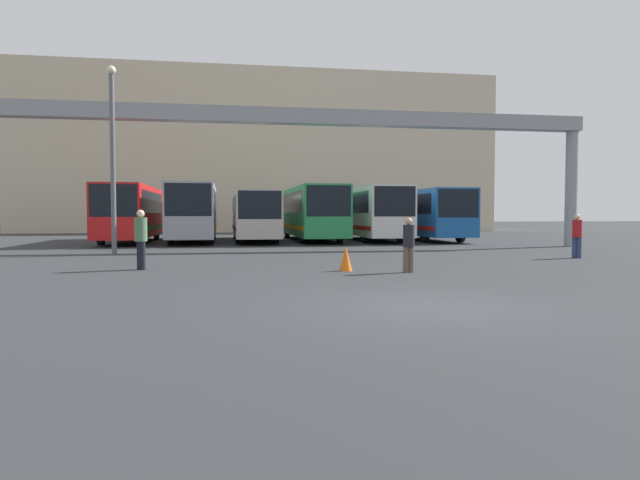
{
  "coord_description": "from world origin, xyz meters",
  "views": [
    {
      "loc": [
        -3.64,
        -9.75,
        1.69
      ],
      "look_at": [
        1.33,
        19.49,
        0.3
      ],
      "focal_mm": 32.0,
      "sensor_mm": 36.0,
      "label": 1
    }
  ],
  "objects_px": {
    "pedestrian_far_center": "(577,235)",
    "pedestrian_near_center": "(141,238)",
    "bus_slot_2": "(254,213)",
    "lamp_post": "(113,152)",
    "bus_slot_5": "(425,212)",
    "pedestrian_mid_left": "(409,243)",
    "bus_slot_4": "(370,211)",
    "bus_slot_0": "(131,210)",
    "bus_slot_1": "(194,210)",
    "traffic_cone": "(346,258)",
    "bus_slot_3": "(311,210)"
  },
  "relations": [
    {
      "from": "bus_slot_2",
      "to": "pedestrian_far_center",
      "type": "bearing_deg",
      "value": -53.6
    },
    {
      "from": "bus_slot_0",
      "to": "pedestrian_mid_left",
      "type": "height_order",
      "value": "bus_slot_0"
    },
    {
      "from": "traffic_cone",
      "to": "bus_slot_4",
      "type": "bearing_deg",
      "value": 73.28
    },
    {
      "from": "traffic_cone",
      "to": "lamp_post",
      "type": "bearing_deg",
      "value": 134.92
    },
    {
      "from": "bus_slot_3",
      "to": "pedestrian_mid_left",
      "type": "bearing_deg",
      "value": -90.61
    },
    {
      "from": "bus_slot_3",
      "to": "bus_slot_4",
      "type": "relative_size",
      "value": 1.15
    },
    {
      "from": "bus_slot_0",
      "to": "lamp_post",
      "type": "relative_size",
      "value": 1.43
    },
    {
      "from": "pedestrian_far_center",
      "to": "pedestrian_near_center",
      "type": "bearing_deg",
      "value": 46.35
    },
    {
      "from": "bus_slot_5",
      "to": "bus_slot_1",
      "type": "bearing_deg",
      "value": 178.64
    },
    {
      "from": "lamp_post",
      "to": "bus_slot_5",
      "type": "bearing_deg",
      "value": 30.62
    },
    {
      "from": "lamp_post",
      "to": "pedestrian_far_center",
      "type": "bearing_deg",
      "value": -15.09
    },
    {
      "from": "bus_slot_4",
      "to": "lamp_post",
      "type": "bearing_deg",
      "value": -142.63
    },
    {
      "from": "bus_slot_2",
      "to": "lamp_post",
      "type": "xyz_separation_m",
      "value": [
        -6.25,
        -10.62,
        2.47
      ]
    },
    {
      "from": "pedestrian_far_center",
      "to": "pedestrian_mid_left",
      "type": "bearing_deg",
      "value": 66.06
    },
    {
      "from": "bus_slot_0",
      "to": "pedestrian_near_center",
      "type": "height_order",
      "value": "bus_slot_0"
    },
    {
      "from": "pedestrian_mid_left",
      "to": "traffic_cone",
      "type": "bearing_deg",
      "value": -21.73
    },
    {
      "from": "bus_slot_2",
      "to": "traffic_cone",
      "type": "height_order",
      "value": "bus_slot_2"
    },
    {
      "from": "bus_slot_3",
      "to": "pedestrian_mid_left",
      "type": "height_order",
      "value": "bus_slot_3"
    },
    {
      "from": "pedestrian_mid_left",
      "to": "bus_slot_3",
      "type": "bearing_deg",
      "value": -88.54
    },
    {
      "from": "bus_slot_0",
      "to": "traffic_cone",
      "type": "bearing_deg",
      "value": -64.23
    },
    {
      "from": "bus_slot_5",
      "to": "lamp_post",
      "type": "height_order",
      "value": "lamp_post"
    },
    {
      "from": "pedestrian_mid_left",
      "to": "lamp_post",
      "type": "relative_size",
      "value": 0.21
    },
    {
      "from": "bus_slot_0",
      "to": "bus_slot_1",
      "type": "bearing_deg",
      "value": 0.38
    },
    {
      "from": "pedestrian_far_center",
      "to": "traffic_cone",
      "type": "xyz_separation_m",
      "value": [
        -9.63,
        -3.23,
        -0.51
      ]
    },
    {
      "from": "pedestrian_mid_left",
      "to": "pedestrian_near_center",
      "type": "bearing_deg",
      "value": -13.3
    },
    {
      "from": "bus_slot_0",
      "to": "pedestrian_mid_left",
      "type": "xyz_separation_m",
      "value": [
        10.53,
        -19.08,
        -1.03
      ]
    },
    {
      "from": "bus_slot_3",
      "to": "bus_slot_4",
      "type": "bearing_deg",
      "value": -12.67
    },
    {
      "from": "bus_slot_3",
      "to": "pedestrian_mid_left",
      "type": "xyz_separation_m",
      "value": [
        -0.21,
        -19.75,
        -1.04
      ]
    },
    {
      "from": "pedestrian_near_center",
      "to": "pedestrian_far_center",
      "type": "bearing_deg",
      "value": -111.3
    },
    {
      "from": "bus_slot_1",
      "to": "bus_slot_5",
      "type": "distance_m",
      "value": 14.33
    },
    {
      "from": "traffic_cone",
      "to": "bus_slot_2",
      "type": "bearing_deg",
      "value": 95.2
    },
    {
      "from": "bus_slot_4",
      "to": "pedestrian_near_center",
      "type": "xyz_separation_m",
      "value": [
        -11.45,
        -16.84,
        -0.91
      ]
    },
    {
      "from": "bus_slot_5",
      "to": "pedestrian_mid_left",
      "type": "distance_m",
      "value": 20.18
    },
    {
      "from": "bus_slot_2",
      "to": "bus_slot_3",
      "type": "height_order",
      "value": "bus_slot_3"
    },
    {
      "from": "bus_slot_3",
      "to": "traffic_cone",
      "type": "height_order",
      "value": "bus_slot_3"
    },
    {
      "from": "bus_slot_2",
      "to": "lamp_post",
      "type": "bearing_deg",
      "value": -120.48
    },
    {
      "from": "lamp_post",
      "to": "bus_slot_1",
      "type": "bearing_deg",
      "value": 75.6
    },
    {
      "from": "bus_slot_0",
      "to": "bus_slot_2",
      "type": "distance_m",
      "value": 7.17
    },
    {
      "from": "bus_slot_5",
      "to": "pedestrian_mid_left",
      "type": "bearing_deg",
      "value": -111.45
    },
    {
      "from": "bus_slot_0",
      "to": "pedestrian_far_center",
      "type": "bearing_deg",
      "value": -39.27
    },
    {
      "from": "bus_slot_1",
      "to": "pedestrian_mid_left",
      "type": "xyz_separation_m",
      "value": [
        6.95,
        -19.1,
        -1.07
      ]
    },
    {
      "from": "bus_slot_0",
      "to": "bus_slot_1",
      "type": "height_order",
      "value": "bus_slot_1"
    },
    {
      "from": "pedestrian_near_center",
      "to": "pedestrian_mid_left",
      "type": "bearing_deg",
      "value": -133.47
    },
    {
      "from": "pedestrian_mid_left",
      "to": "bus_slot_4",
      "type": "bearing_deg",
      "value": -99.25
    },
    {
      "from": "pedestrian_far_center",
      "to": "bus_slot_1",
      "type": "bearing_deg",
      "value": -5.89
    },
    {
      "from": "bus_slot_0",
      "to": "lamp_post",
      "type": "height_order",
      "value": "lamp_post"
    },
    {
      "from": "traffic_cone",
      "to": "lamp_post",
      "type": "xyz_separation_m",
      "value": [
        -7.94,
        7.97,
        3.8
      ]
    },
    {
      "from": "pedestrian_near_center",
      "to": "lamp_post",
      "type": "xyz_separation_m",
      "value": [
        -1.96,
        6.6,
        3.22
      ]
    },
    {
      "from": "bus_slot_1",
      "to": "bus_slot_3",
      "type": "relative_size",
      "value": 0.89
    },
    {
      "from": "traffic_cone",
      "to": "pedestrian_mid_left",
      "type": "bearing_deg",
      "value": -23.8
    }
  ]
}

